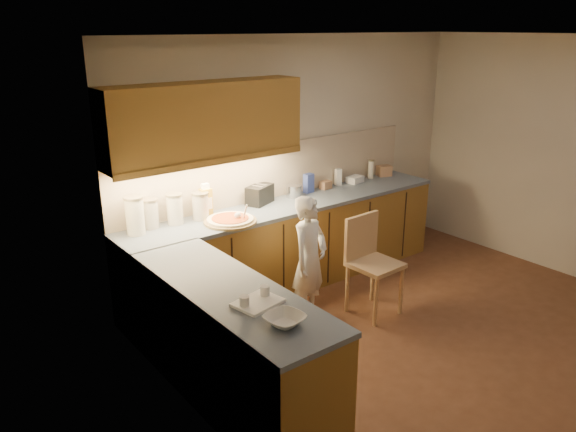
# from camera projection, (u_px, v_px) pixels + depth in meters

# --- Properties ---
(room) EXTENTS (4.54, 4.50, 2.62)m
(room) POSITION_uv_depth(u_px,v_px,m) (456.00, 155.00, 4.55)
(room) COLOR #542F1C
(room) RESTS_ON ground
(l_counter) EXTENTS (3.77, 2.62, 0.92)m
(l_counter) POSITION_uv_depth(u_px,v_px,m) (275.00, 271.00, 5.34)
(l_counter) COLOR olive
(l_counter) RESTS_ON ground
(backsplash) EXTENTS (3.75, 0.02, 0.58)m
(backsplash) POSITION_uv_depth(u_px,v_px,m) (274.00, 171.00, 5.97)
(backsplash) COLOR #C0AD95
(backsplash) RESTS_ON l_counter
(upper_cabinets) EXTENTS (1.95, 0.36, 0.73)m
(upper_cabinets) POSITION_uv_depth(u_px,v_px,m) (205.00, 121.00, 5.12)
(upper_cabinets) COLOR olive
(upper_cabinets) RESTS_ON ground
(pizza_on_board) EXTENTS (0.50, 0.50, 0.20)m
(pizza_on_board) POSITION_uv_depth(u_px,v_px,m) (231.00, 220.00, 5.27)
(pizza_on_board) COLOR #A18650
(pizza_on_board) RESTS_ON l_counter
(child) EXTENTS (0.52, 0.42, 1.23)m
(child) POSITION_uv_depth(u_px,v_px,m) (309.00, 260.00, 5.19)
(child) COLOR white
(child) RESTS_ON ground
(wooden_chair) EXTENTS (0.45, 0.45, 0.96)m
(wooden_chair) POSITION_uv_depth(u_px,v_px,m) (370.00, 258.00, 5.40)
(wooden_chair) COLOR tan
(wooden_chair) RESTS_ON ground
(mixing_bowl) EXTENTS (0.28, 0.28, 0.06)m
(mixing_bowl) POSITION_uv_depth(u_px,v_px,m) (285.00, 320.00, 3.47)
(mixing_bowl) COLOR silver
(mixing_bowl) RESTS_ON l_counter
(canister_a) EXTENTS (0.17, 0.17, 0.35)m
(canister_a) POSITION_uv_depth(u_px,v_px,m) (135.00, 215.00, 4.93)
(canister_a) COLOR white
(canister_a) RESTS_ON l_counter
(canister_b) EXTENTS (0.16, 0.16, 0.28)m
(canister_b) POSITION_uv_depth(u_px,v_px,m) (150.00, 213.00, 5.09)
(canister_b) COLOR beige
(canister_b) RESTS_ON l_counter
(canister_c) EXTENTS (0.16, 0.16, 0.29)m
(canister_c) POSITION_uv_depth(u_px,v_px,m) (175.00, 209.00, 5.19)
(canister_c) COLOR white
(canister_c) RESTS_ON l_counter
(canister_d) EXTENTS (0.16, 0.16, 0.27)m
(canister_d) POSITION_uv_depth(u_px,v_px,m) (200.00, 206.00, 5.32)
(canister_d) COLOR beige
(canister_d) RESTS_ON l_counter
(oil_jug) EXTENTS (0.11, 0.08, 0.33)m
(oil_jug) POSITION_uv_depth(u_px,v_px,m) (206.00, 202.00, 5.39)
(oil_jug) COLOR gold
(oil_jug) RESTS_ON l_counter
(toaster) EXTENTS (0.35, 0.28, 0.20)m
(toaster) POSITION_uv_depth(u_px,v_px,m) (260.00, 195.00, 5.80)
(toaster) COLOR black
(toaster) RESTS_ON l_counter
(steel_pot) EXTENTS (0.18, 0.18, 0.13)m
(steel_pot) POSITION_uv_depth(u_px,v_px,m) (294.00, 191.00, 6.03)
(steel_pot) COLOR silver
(steel_pot) RESTS_ON l_counter
(blue_box) EXTENTS (0.11, 0.08, 0.21)m
(blue_box) POSITION_uv_depth(u_px,v_px,m) (309.00, 183.00, 6.19)
(blue_box) COLOR #374AA7
(blue_box) RESTS_ON l_counter
(card_box_a) EXTENTS (0.13, 0.10, 0.09)m
(card_box_a) POSITION_uv_depth(u_px,v_px,m) (326.00, 185.00, 6.35)
(card_box_a) COLOR tan
(card_box_a) RESTS_ON l_counter
(white_bottle) EXTENTS (0.08, 0.08, 0.19)m
(white_bottle) POSITION_uv_depth(u_px,v_px,m) (338.00, 177.00, 6.48)
(white_bottle) COLOR white
(white_bottle) RESTS_ON l_counter
(flat_pack) EXTENTS (0.21, 0.17, 0.08)m
(flat_pack) POSITION_uv_depth(u_px,v_px,m) (355.00, 179.00, 6.60)
(flat_pack) COLOR white
(flat_pack) RESTS_ON l_counter
(tall_jar) EXTENTS (0.07, 0.07, 0.23)m
(tall_jar) POSITION_uv_depth(u_px,v_px,m) (371.00, 169.00, 6.76)
(tall_jar) COLOR white
(tall_jar) RESTS_ON l_counter
(card_box_b) EXTENTS (0.19, 0.17, 0.13)m
(card_box_b) POSITION_uv_depth(u_px,v_px,m) (384.00, 171.00, 6.89)
(card_box_b) COLOR tan
(card_box_b) RESTS_ON l_counter
(dough_cloth) EXTENTS (0.34, 0.29, 0.02)m
(dough_cloth) POSITION_uv_depth(u_px,v_px,m) (258.00, 303.00, 3.73)
(dough_cloth) COLOR white
(dough_cloth) RESTS_ON l_counter
(spice_jar_a) EXTENTS (0.08, 0.08, 0.09)m
(spice_jar_a) POSITION_uv_depth(u_px,v_px,m) (244.00, 302.00, 3.66)
(spice_jar_a) COLOR silver
(spice_jar_a) RESTS_ON l_counter
(spice_jar_b) EXTENTS (0.08, 0.08, 0.09)m
(spice_jar_b) POSITION_uv_depth(u_px,v_px,m) (265.00, 292.00, 3.80)
(spice_jar_b) COLOR white
(spice_jar_b) RESTS_ON l_counter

